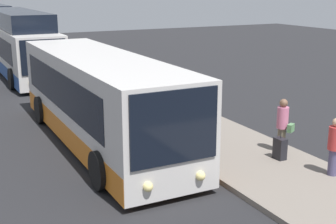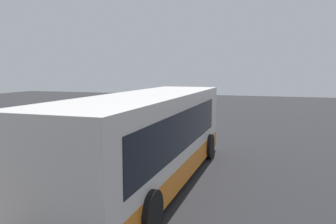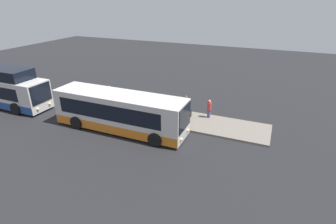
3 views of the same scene
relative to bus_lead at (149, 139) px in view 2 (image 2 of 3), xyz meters
name	(u,v)px [view 2 (image 2 of 3)]	position (x,y,z in m)	size (l,w,h in m)	color
ground	(159,173)	(1.08, 0.04, -1.47)	(80.00, 80.00, 0.00)	#232326
platform	(79,163)	(1.08, 3.38, -1.39)	(20.00, 3.49, 0.15)	slate
bus_lead	(149,139)	(0.00, 0.00, 0.00)	(10.73, 2.86, 2.94)	silver
passenger_boarding	(92,126)	(3.89, 4.50, -0.40)	(0.60, 0.52, 1.68)	#6B604C
passenger_waiting	(112,121)	(5.95, 4.52, -0.45)	(0.47, 0.47, 1.60)	#4C476B
suitcase	(105,137)	(4.35, 4.05, -0.99)	(0.38, 0.25, 0.88)	black
sign_post	(28,148)	(-2.69, 2.46, 0.14)	(0.10, 0.64, 2.29)	#4C4C51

